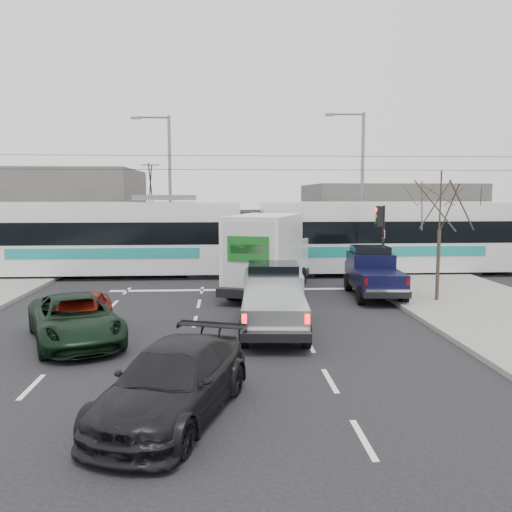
{
  "coord_description": "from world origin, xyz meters",
  "views": [
    {
      "loc": [
        -0.71,
        -17.89,
        4.26
      ],
      "look_at": [
        0.57,
        3.56,
        1.8
      ],
      "focal_mm": 38.0,
      "sensor_mm": 36.0,
      "label": 1
    }
  ],
  "objects": [
    {
      "name": "sidewalk_right",
      "position": [
        9.0,
        0.0,
        0.07
      ],
      "size": [
        6.0,
        60.0,
        0.15
      ],
      "primitive_type": "cube",
      "color": "gray",
      "rests_on": "ground"
    },
    {
      "name": "red_car",
      "position": [
        -5.02,
        -1.69,
        0.67
      ],
      "size": [
        1.86,
        4.04,
        1.34
      ],
      "primitive_type": "imported",
      "rotation": [
        0.0,
        0.0,
        0.07
      ],
      "color": "maroon",
      "rests_on": "ground"
    },
    {
      "name": "ground",
      "position": [
        0.0,
        0.0,
        0.0
      ],
      "size": [
        120.0,
        120.0,
        0.0
      ],
      "primitive_type": "plane",
      "color": "black",
      "rests_on": "ground"
    },
    {
      "name": "green_car",
      "position": [
        -5.01,
        -2.33,
        0.68
      ],
      "size": [
        3.98,
        5.38,
        1.36
      ],
      "primitive_type": "imported",
      "rotation": [
        0.0,
        0.0,
        0.4
      ],
      "color": "black",
      "rests_on": "ground"
    },
    {
      "name": "catenary",
      "position": [
        0.0,
        10.0,
        3.88
      ],
      "size": [
        60.0,
        0.2,
        7.0
      ],
      "color": "black",
      "rests_on": "ground"
    },
    {
      "name": "rails",
      "position": [
        0.0,
        10.0,
        0.01
      ],
      "size": [
        60.0,
        1.6,
        0.03
      ],
      "primitive_type": "cube",
      "color": "#33302D",
      "rests_on": "ground"
    },
    {
      "name": "box_truck",
      "position": [
        1.17,
        5.1,
        1.68
      ],
      "size": [
        4.46,
        7.2,
        3.4
      ],
      "rotation": [
        0.0,
        0.0,
        -0.34
      ],
      "color": "black",
      "rests_on": "ground"
    },
    {
      "name": "building_left",
      "position": [
        -14.0,
        22.0,
        3.0
      ],
      "size": [
        14.0,
        10.0,
        6.0
      ],
      "primitive_type": "cube",
      "color": "slate",
      "rests_on": "ground"
    },
    {
      "name": "navy_pickup",
      "position": [
        5.52,
        4.23,
        1.01
      ],
      "size": [
        2.14,
        4.95,
        2.04
      ],
      "rotation": [
        0.0,
        0.0,
        -0.06
      ],
      "color": "black",
      "rests_on": "ground"
    },
    {
      "name": "street_lamp_near",
      "position": [
        7.31,
        14.0,
        5.11
      ],
      "size": [
        2.38,
        0.25,
        9.0
      ],
      "color": "slate",
      "rests_on": "ground"
    },
    {
      "name": "traffic_signal",
      "position": [
        6.47,
        6.5,
        2.74
      ],
      "size": [
        0.44,
        0.44,
        3.6
      ],
      "color": "black",
      "rests_on": "ground"
    },
    {
      "name": "tram",
      "position": [
        0.62,
        10.26,
        2.04
      ],
      "size": [
        28.12,
        3.05,
        5.74
      ],
      "rotation": [
        0.0,
        0.0,
        0.01
      ],
      "color": "white",
      "rests_on": "ground"
    },
    {
      "name": "silver_pickup",
      "position": [
        0.85,
        -1.09,
        1.0
      ],
      "size": [
        2.3,
        5.65,
        2.01
      ],
      "rotation": [
        0.0,
        0.0,
        -0.07
      ],
      "color": "black",
      "rests_on": "ground"
    },
    {
      "name": "street_lamp_far",
      "position": [
        -4.19,
        16.0,
        5.11
      ],
      "size": [
        2.38,
        0.25,
        9.0
      ],
      "color": "slate",
      "rests_on": "ground"
    },
    {
      "name": "bare_tree",
      "position": [
        7.6,
        2.5,
        3.79
      ],
      "size": [
        2.4,
        2.4,
        5.0
      ],
      "color": "#47382B",
      "rests_on": "ground"
    },
    {
      "name": "dark_car",
      "position": [
        -1.7,
        -7.8,
        0.69
      ],
      "size": [
        3.33,
        5.11,
        1.38
      ],
      "primitive_type": "imported",
      "rotation": [
        0.0,
        0.0,
        -0.32
      ],
      "color": "black",
      "rests_on": "ground"
    },
    {
      "name": "building_right",
      "position": [
        12.0,
        24.0,
        2.5
      ],
      "size": [
        12.0,
        10.0,
        5.0
      ],
      "primitive_type": "cube",
      "color": "slate",
      "rests_on": "ground"
    }
  ]
}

